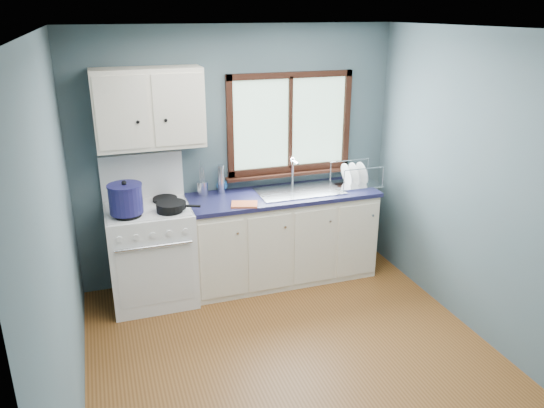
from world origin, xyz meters
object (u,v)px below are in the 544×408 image
object	(u,v)px
sink	(299,197)
thermos	(221,179)
skillet	(171,205)
gas_range	(151,252)
dish_rack	(355,179)
base_cabinets	(282,241)
utensil_crock	(202,188)
stockpot	(126,198)

from	to	relation	value
sink	thermos	xyz separation A→B (m)	(-0.75, 0.19, 0.21)
skillet	gas_range	bearing A→B (deg)	164.92
dish_rack	base_cabinets	bearing A→B (deg)	-178.60
gas_range	utensil_crock	xyz separation A→B (m)	(0.55, 0.22, 0.50)
skillet	thermos	bearing A→B (deg)	57.63
utensil_crock	dish_rack	distance (m)	1.56
gas_range	utensil_crock	size ratio (longest dim) A/B	3.97
stockpot	base_cabinets	bearing A→B (deg)	6.21
stockpot	thermos	xyz separation A→B (m)	(0.92, 0.35, -0.03)
utensil_crock	dish_rack	bearing A→B (deg)	-6.93
skillet	utensil_crock	distance (m)	0.52
dish_rack	skillet	bearing A→B (deg)	-173.84
gas_range	base_cabinets	xyz separation A→B (m)	(1.31, 0.02, -0.08)
stockpot	dish_rack	size ratio (longest dim) A/B	0.74
stockpot	thermos	bearing A→B (deg)	20.75
gas_range	thermos	xyz separation A→B (m)	(0.74, 0.21, 0.57)
dish_rack	sink	bearing A→B (deg)	-178.30
base_cabinets	thermos	distance (m)	0.89
skillet	utensil_crock	xyz separation A→B (m)	(0.36, 0.38, 0.00)
stockpot	sink	bearing A→B (deg)	5.53
base_cabinets	sink	size ratio (longest dim) A/B	2.20
gas_range	utensil_crock	distance (m)	0.78
base_cabinets	thermos	size ratio (longest dim) A/B	6.39
sink	skillet	world-z (taller)	sink
utensil_crock	dish_rack	xyz separation A→B (m)	(1.55, -0.19, -0.01)
utensil_crock	dish_rack	world-z (taller)	utensil_crock
sink	stockpot	bearing A→B (deg)	-174.47
base_cabinets	skillet	xyz separation A→B (m)	(-1.11, -0.18, 0.58)
sink	thermos	bearing A→B (deg)	165.90
sink	skillet	size ratio (longest dim) A/B	1.99
gas_range	thermos	distance (m)	0.95
sink	thermos	world-z (taller)	sink
gas_range	stockpot	xyz separation A→B (m)	(-0.19, -0.14, 0.60)
stockpot	thermos	world-z (taller)	stockpot
utensil_crock	thermos	xyz separation A→B (m)	(0.18, -0.01, 0.07)
gas_range	dish_rack	size ratio (longest dim) A/B	2.97
utensil_crock	sink	bearing A→B (deg)	-12.23
utensil_crock	thermos	size ratio (longest dim) A/B	1.18
base_cabinets	utensil_crock	distance (m)	0.97
gas_range	stockpot	world-z (taller)	gas_range
gas_range	base_cabinets	bearing A→B (deg)	0.82
stockpot	dish_rack	distance (m)	2.30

